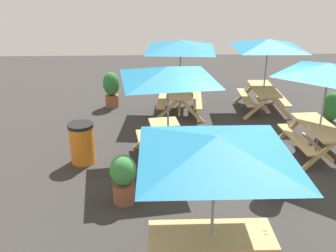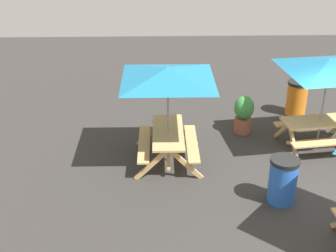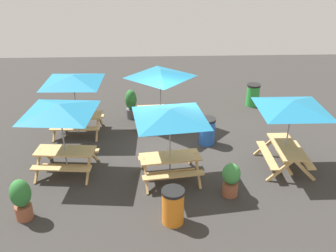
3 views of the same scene
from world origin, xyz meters
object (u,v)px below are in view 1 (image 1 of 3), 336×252
object	(u,v)px
picnic_table_2	(216,158)
trash_bin_blue	(277,170)
potted_plant_0	(331,113)
potted_plant_1	(111,88)
picnic_table_4	(181,51)
picnic_table_0	(168,80)
picnic_table_3	(268,49)
trash_bin_orange	(82,143)
picnic_table_1	(328,76)
potted_plant_2	(123,178)

from	to	relation	value
picnic_table_2	trash_bin_blue	bearing A→B (deg)	-126.39
potted_plant_0	picnic_table_2	bearing A→B (deg)	141.59
potted_plant_1	picnic_table_4	bearing A→B (deg)	-106.88
picnic_table_0	picnic_table_3	distance (m)	4.58
picnic_table_0	trash_bin_orange	world-z (taller)	picnic_table_0
picnic_table_1	potted_plant_0	world-z (taller)	picnic_table_1
picnic_table_4	trash_bin_orange	xyz separation A→B (m)	(-3.19, 2.50, -1.49)
picnic_table_2	potted_plant_2	world-z (taller)	picnic_table_2
picnic_table_2	potted_plant_2	size ratio (longest dim) A/B	2.80
potted_plant_2	trash_bin_blue	bearing A→B (deg)	-85.22
picnic_table_1	potted_plant_1	size ratio (longest dim) A/B	1.99
picnic_table_4	potted_plant_2	world-z (taller)	picnic_table_4
picnic_table_2	picnic_table_3	distance (m)	7.47
potted_plant_1	potted_plant_2	size ratio (longest dim) A/B	1.16
trash_bin_orange	potted_plant_0	distance (m)	6.63
picnic_table_1	trash_bin_blue	xyz separation A→B (m)	(-1.61, 1.51, -1.49)
picnic_table_0	trash_bin_blue	xyz separation A→B (m)	(-1.41, -2.16, -1.49)
picnic_table_1	potted_plant_1	bearing A→B (deg)	51.68
picnic_table_2	picnic_table_4	size ratio (longest dim) A/B	1.00
trash_bin_blue	potted_plant_2	size ratio (longest dim) A/B	0.97
picnic_table_2	picnic_table_3	world-z (taller)	same
picnic_table_4	picnic_table_0	bearing A→B (deg)	176.45
potted_plant_0	potted_plant_2	bearing A→B (deg)	119.46
picnic_table_0	picnic_table_4	world-z (taller)	same
picnic_table_0	picnic_table_4	distance (m)	3.24
picnic_table_0	picnic_table_2	size ratio (longest dim) A/B	0.99
picnic_table_4	picnic_table_1	bearing A→B (deg)	-128.27
picnic_table_0	picnic_table_1	xyz separation A→B (m)	(0.19, -3.67, 0.00)
trash_bin_blue	picnic_table_2	bearing A→B (deg)	143.33
picnic_table_2	potted_plant_0	distance (m)	6.58
trash_bin_blue	picnic_table_3	bearing A→B (deg)	-12.03
picnic_table_1	potted_plant_2	world-z (taller)	picnic_table_1
potted_plant_1	picnic_table_2	bearing A→B (deg)	-163.77
picnic_table_1	picnic_table_3	xyz separation A→B (m)	(3.12, 0.50, 0.00)
potted_plant_0	potted_plant_2	world-z (taller)	potted_plant_0
picnic_table_3	trash_bin_blue	size ratio (longest dim) A/B	2.89
picnic_table_1	potted_plant_2	bearing A→B (deg)	108.16
potted_plant_1	trash_bin_orange	bearing A→B (deg)	175.54
picnic_table_4	trash_bin_blue	bearing A→B (deg)	-154.98
picnic_table_2	picnic_table_4	distance (m)	6.86
trash_bin_blue	potted_plant_2	xyz separation A→B (m)	(-0.26, 3.08, 0.05)
potted_plant_2	picnic_table_1	bearing A→B (deg)	-67.90
potted_plant_0	trash_bin_orange	bearing A→B (deg)	101.91
picnic_table_0	picnic_table_1	world-z (taller)	same
picnic_table_2	trash_bin_blue	xyz separation A→B (m)	(2.25, -1.67, -1.49)
picnic_table_1	picnic_table_3	bearing A→B (deg)	5.20
picnic_table_2	picnic_table_4	world-z (taller)	same
picnic_table_1	trash_bin_blue	size ratio (longest dim) A/B	2.38
picnic_table_0	picnic_table_2	bearing A→B (deg)	179.79
picnic_table_1	potted_plant_1	distance (m)	6.65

